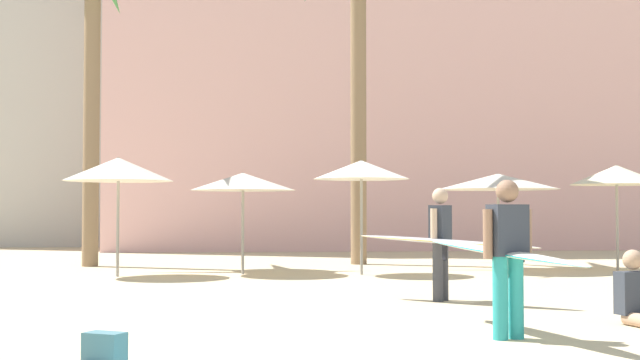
% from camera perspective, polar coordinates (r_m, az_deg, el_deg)
% --- Properties ---
extents(hotel_pink, '(19.01, 11.57, 15.04)m').
position_cam_1_polar(hotel_pink, '(35.75, 2.52, 7.79)').
color(hotel_pink, beige).
rests_on(hotel_pink, ground).
extents(cafe_umbrella_1, '(2.06, 2.06, 2.45)m').
position_cam_1_polar(cafe_umbrella_1, '(18.41, 2.76, 0.67)').
color(cafe_umbrella_1, gray).
rests_on(cafe_umbrella_1, ground).
extents(cafe_umbrella_2, '(2.12, 2.12, 2.42)m').
position_cam_1_polar(cafe_umbrella_2, '(20.94, 19.10, 0.31)').
color(cafe_umbrella_2, gray).
rests_on(cafe_umbrella_2, ground).
extents(cafe_umbrella_3, '(2.28, 2.28, 2.48)m').
position_cam_1_polar(cafe_umbrella_3, '(18.34, -13.25, 0.69)').
color(cafe_umbrella_3, gray).
rests_on(cafe_umbrella_3, ground).
extents(cafe_umbrella_4, '(2.77, 2.77, 2.21)m').
position_cam_1_polar(cafe_umbrella_4, '(19.94, 11.74, -0.11)').
color(cafe_umbrella_4, gray).
rests_on(cafe_umbrella_4, ground).
extents(cafe_umbrella_5, '(2.27, 2.27, 2.19)m').
position_cam_1_polar(cafe_umbrella_5, '(18.58, -5.14, -0.12)').
color(cafe_umbrella_5, gray).
rests_on(cafe_umbrella_5, ground).
extents(person_far_right, '(1.06, 3.20, 1.67)m').
position_cam_1_polar(person_far_right, '(9.37, 12.08, -4.68)').
color(person_far_right, teal).
rests_on(person_far_right, ground).
extents(person_mid_center, '(2.45, 2.09, 1.70)m').
position_cam_1_polar(person_mid_center, '(12.90, 8.15, -3.97)').
color(person_mid_center, '#3D3D42').
rests_on(person_mid_center, ground).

